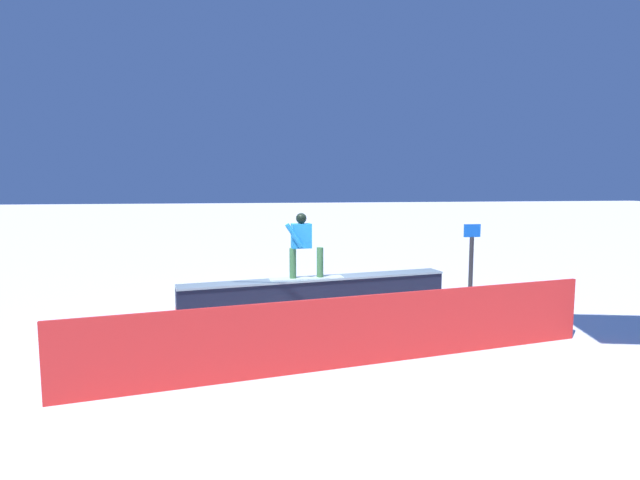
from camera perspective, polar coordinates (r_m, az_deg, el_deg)
name	(u,v)px	position (r m, az deg, el deg)	size (l,w,h in m)	color
ground_plane	(318,309)	(10.74, -0.27, -7.86)	(120.00, 120.00, 0.00)	white
grind_box	(318,295)	(10.66, -0.27, -6.25)	(5.77, 1.48, 0.68)	black
snowboarder	(303,243)	(10.38, -1.97, -0.40)	(1.56, 0.46, 1.37)	silver
safety_fence	(355,331)	(7.40, 4.00, -10.30)	(8.09, 0.06, 1.04)	red
trail_marker	(471,258)	(12.24, 16.78, -1.96)	(0.40, 0.10, 1.71)	#262628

